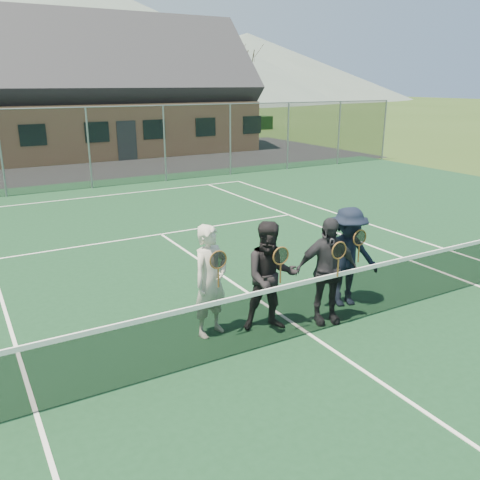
{
  "coord_description": "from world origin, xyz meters",
  "views": [
    {
      "loc": [
        -4.58,
        -5.78,
        3.86
      ],
      "look_at": [
        -0.4,
        1.5,
        1.25
      ],
      "focal_mm": 38.0,
      "sensor_mm": 36.0,
      "label": 1
    }
  ],
  "objects": [
    {
      "name": "player_b",
      "position": [
        -0.42,
        0.48,
        0.92
      ],
      "size": [
        1.06,
        0.95,
        1.8
      ],
      "color": "black",
      "rests_on": "court_surface"
    },
    {
      "name": "tree_d",
      "position": [
        12.0,
        33.0,
        5.79
      ],
      "size": [
        3.2,
        3.2,
        7.77
      ],
      "color": "#3C2815",
      "rests_on": "ground"
    },
    {
      "name": "player_a",
      "position": [
        -1.33,
        0.79,
        0.92
      ],
      "size": [
        0.76,
        0.61,
        1.8
      ],
      "color": "beige",
      "rests_on": "court_surface"
    },
    {
      "name": "hedge_row",
      "position": [
        0.0,
        32.0,
        0.55
      ],
      "size": [
        40.0,
        1.2,
        1.1
      ],
      "primitive_type": "cube",
      "color": "black",
      "rests_on": "ground"
    },
    {
      "name": "hill_east",
      "position": [
        55.0,
        95.0,
        7.0
      ],
      "size": [
        90.0,
        90.0,
        14.0
      ],
      "primitive_type": "cone",
      "color": "#586A60",
      "rests_on": "ground"
    },
    {
      "name": "perimeter_fence",
      "position": [
        0.0,
        13.5,
        1.52
      ],
      "size": [
        30.07,
        0.07,
        3.02
      ],
      "color": "slate",
      "rests_on": "ground"
    },
    {
      "name": "clubhouse",
      "position": [
        4.0,
        24.0,
        3.99
      ],
      "size": [
        15.6,
        8.2,
        7.7
      ],
      "color": "#9E6B4C",
      "rests_on": "ground"
    },
    {
      "name": "tennis_net",
      "position": [
        0.0,
        0.0,
        0.54
      ],
      "size": [
        11.68,
        0.08,
        1.1
      ],
      "color": "slate",
      "rests_on": "ground"
    },
    {
      "name": "player_d",
      "position": [
        1.26,
        0.6,
        0.92
      ],
      "size": [
        1.29,
        0.94,
        1.8
      ],
      "color": "black",
      "rests_on": "court_surface"
    },
    {
      "name": "court_surface",
      "position": [
        0.0,
        0.0,
        0.01
      ],
      "size": [
        30.0,
        30.0,
        0.02
      ],
      "primitive_type": "cube",
      "color": "#14381E",
      "rests_on": "ground"
    },
    {
      "name": "court_markings",
      "position": [
        0.0,
        0.0,
        0.02
      ],
      "size": [
        11.03,
        23.83,
        0.01
      ],
      "color": "white",
      "rests_on": "court_surface"
    },
    {
      "name": "tree_e",
      "position": [
        18.0,
        33.0,
        5.79
      ],
      "size": [
        3.2,
        3.2,
        7.77
      ],
      "color": "#382114",
      "rests_on": "ground"
    },
    {
      "name": "player_c",
      "position": [
        0.51,
        0.24,
        0.92
      ],
      "size": [
        1.14,
        0.76,
        1.8
      ],
      "color": "#26262C",
      "rests_on": "court_surface"
    },
    {
      "name": "hill_centre",
      "position": [
        20.0,
        95.0,
        11.0
      ],
      "size": [
        120.0,
        120.0,
        22.0
      ],
      "primitive_type": "cone",
      "color": "slate",
      "rests_on": "ground"
    },
    {
      "name": "ground",
      "position": [
        0.0,
        20.0,
        0.0
      ],
      "size": [
        220.0,
        220.0,
        0.0
      ],
      "primitive_type": "plane",
      "color": "#2B4418",
      "rests_on": "ground"
    },
    {
      "name": "tree_c",
      "position": [
        2.0,
        33.0,
        5.79
      ],
      "size": [
        3.2,
        3.2,
        7.77
      ],
      "color": "#3B2415",
      "rests_on": "ground"
    }
  ]
}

